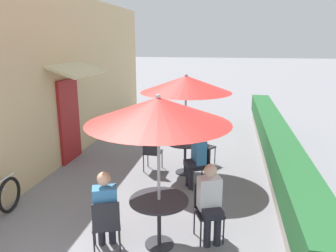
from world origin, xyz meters
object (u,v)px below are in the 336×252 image
object	(u,v)px
seated_patron_near_left	(210,200)
patio_table_mid	(185,149)
cafe_chair_mid_left	(201,163)
patio_umbrella_mid	(186,84)
cafe_chair_near_left	(208,207)
patio_umbrella_near	(158,111)
cafe_chair_near_right	(106,222)
seated_patron_near_right	(105,208)
seated_patron_mid_left	(196,156)
cafe_chair_mid_right	(203,144)
patio_table_near	(159,210)
cafe_chair_mid_back	(152,151)
coffee_cup_mid	(182,141)

from	to	relation	value
seated_patron_near_left	patio_table_mid	xyz separation A→B (m)	(-0.74, 2.61, -0.11)
cafe_chair_mid_left	patio_umbrella_mid	bearing A→B (deg)	5.60
cafe_chair_near_left	patio_table_mid	size ratio (longest dim) A/B	0.99
patio_umbrella_near	seated_patron_near_left	distance (m)	1.61
cafe_chair_near_right	seated_patron_near_right	bearing A→B (deg)	90.00
seated_patron_near_right	seated_patron_mid_left	world-z (taller)	same
cafe_chair_near_left	cafe_chair_near_right	bearing A→B (deg)	5.60
cafe_chair_near_left	seated_patron_mid_left	distance (m)	1.85
cafe_chair_near_left	seated_patron_near_left	distance (m)	0.20
seated_patron_near_left	patio_umbrella_mid	bearing A→B (deg)	-95.96
seated_patron_near_right	cafe_chair_mid_right	xyz separation A→B (m)	(1.08, 3.83, -0.17)
patio_table_near	cafe_chair_near_right	distance (m)	0.79
patio_umbrella_mid	cafe_chair_mid_right	world-z (taller)	patio_umbrella_mid
seated_patron_near_left	patio_table_near	bearing A→B (deg)	-2.60
cafe_chair_mid_right	cafe_chair_mid_back	xyz separation A→B (m)	(-1.13, -0.75, 0.00)
cafe_chair_near_left	cafe_chair_near_right	xyz separation A→B (m)	(-1.39, -0.72, 0.00)
seated_patron_near_left	coffee_cup_mid	distance (m)	2.66
seated_patron_near_right	cafe_chair_mid_left	distance (m)	2.74
patio_table_near	patio_umbrella_near	size ratio (longest dim) A/B	0.38
cafe_chair_mid_right	cafe_chair_mid_back	size ratio (longest dim) A/B	1.00
patio_table_near	cafe_chair_mid_right	xyz separation A→B (m)	(0.34, 3.57, -0.06)
patio_table_near	seated_patron_near_left	size ratio (longest dim) A/B	0.70
cafe_chair_mid_back	seated_patron_mid_left	bearing A→B (deg)	-28.42
seated_patron_mid_left	patio_umbrella_mid	bearing A→B (deg)	-2.60
patio_umbrella_near	cafe_chair_mid_right	world-z (taller)	patio_umbrella_near
patio_table_near	seated_patron_near_left	bearing A→B (deg)	19.27
patio_umbrella_near	cafe_chair_near_right	bearing A→B (deg)	-152.53
patio_table_near	patio_table_mid	size ratio (longest dim) A/B	1.00
cafe_chair_near_right	patio_table_mid	bearing A→B (deg)	56.12
cafe_chair_mid_left	cafe_chair_mid_right	distance (m)	1.36
cafe_chair_near_right	cafe_chair_near_left	bearing A→B (deg)	5.60
cafe_chair_mid_right	coffee_cup_mid	xyz separation A→B (m)	(-0.41, -0.78, 0.29)
patio_table_near	cafe_chair_near_right	world-z (taller)	cafe_chair_near_right
cafe_chair_mid_back	cafe_chair_mid_right	bearing A→B (deg)	35.60
seated_patron_near_right	cafe_chair_mid_right	size ratio (longest dim) A/B	1.44
cafe_chair_near_left	cafe_chair_mid_back	distance (m)	2.87
seated_patron_near_right	patio_umbrella_mid	bearing A→B (deg)	55.01
cafe_chair_mid_left	coffee_cup_mid	xyz separation A→B (m)	(-0.49, 0.57, 0.29)
patio_table_near	patio_umbrella_mid	bearing A→B (deg)	90.15
seated_patron_near_left	patio_table_mid	size ratio (longest dim) A/B	1.42
cafe_chair_near_left	cafe_chair_mid_left	xyz separation A→B (m)	(-0.27, 1.85, 0.00)
seated_patron_near_left	patio_table_mid	bearing A→B (deg)	-95.96
patio_umbrella_mid	coffee_cup_mid	world-z (taller)	patio_umbrella_mid
seated_patron_near_right	seated_patron_near_left	bearing A→B (deg)	-2.60
cafe_chair_near_right	seated_patron_mid_left	bearing A→B (deg)	46.12
cafe_chair_mid_back	coffee_cup_mid	distance (m)	0.78
seated_patron_mid_left	cafe_chair_mid_right	bearing A→B (deg)	-28.55
patio_umbrella_near	seated_patron_mid_left	world-z (taller)	patio_umbrella_near
patio_umbrella_near	cafe_chair_mid_back	xyz separation A→B (m)	(-0.79, 2.82, -1.58)
cafe_chair_mid_right	patio_table_mid	bearing A→B (deg)	5.60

